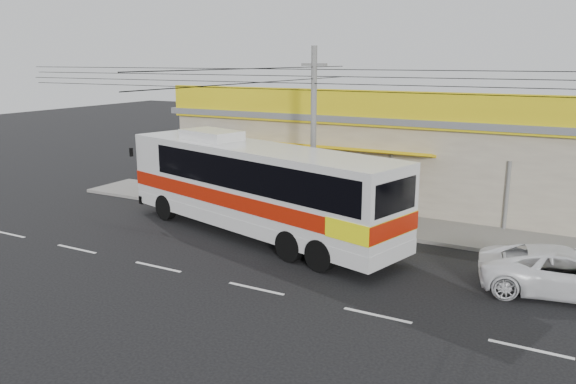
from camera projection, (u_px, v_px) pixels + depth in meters
name	position (u px, v px, depth m)	size (l,w,h in m)	color
ground	(293.00, 264.00, 19.79)	(120.00, 120.00, 0.00)	black
sidewalk	(356.00, 220.00, 24.92)	(30.00, 3.20, 0.15)	slate
lane_markings	(256.00, 289.00, 17.65)	(50.00, 0.12, 0.01)	silver
storefront_building	(396.00, 153.00, 29.15)	(22.60, 9.20, 5.70)	gray
coach_bus	(259.00, 184.00, 22.38)	(13.52, 6.28, 4.09)	silver
motorbike_red	(170.00, 185.00, 29.61)	(0.58, 1.67, 0.88)	maroon
motorbike_dark	(250.00, 194.00, 27.22)	(0.50, 1.78, 1.07)	black
white_car	(566.00, 272.00, 17.11)	(2.35, 5.10, 1.42)	white
utility_pole	(314.00, 79.00, 23.15)	(34.00, 14.00, 7.58)	slate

